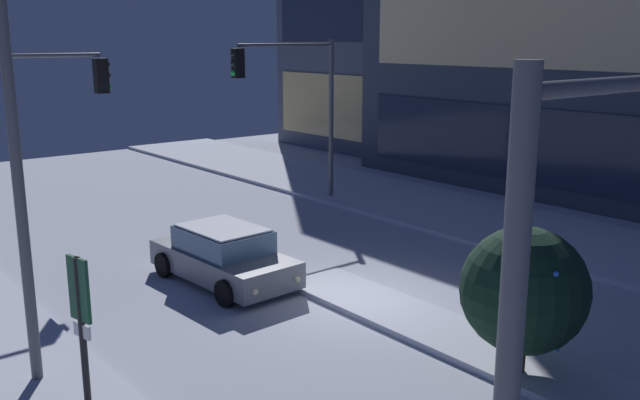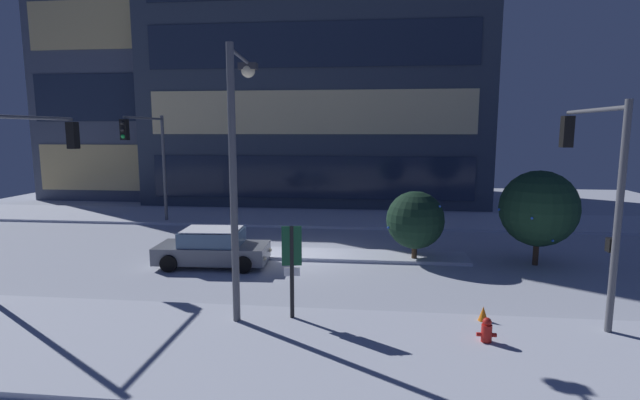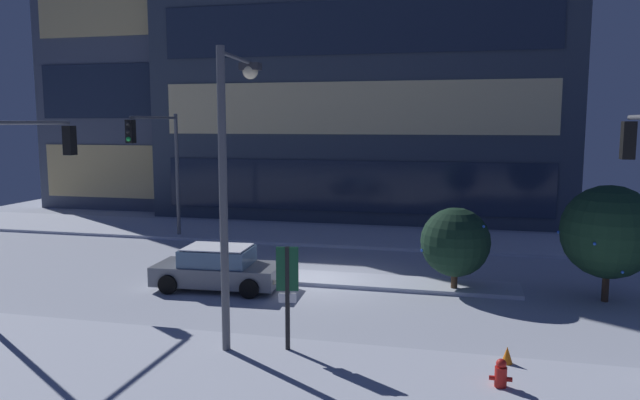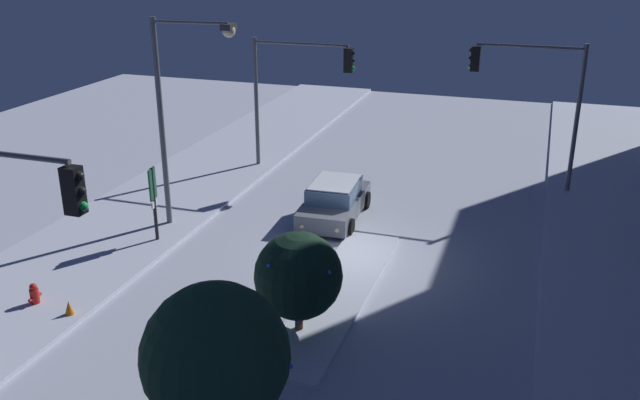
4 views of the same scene
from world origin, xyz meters
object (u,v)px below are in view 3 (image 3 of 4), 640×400
object	(u,v)px
traffic_light_corner_far_left	(159,153)
decorated_tree_median	(455,242)
parking_info_sign	(287,287)
traffic_light_corner_near_left	(21,175)
fire_hydrant	(501,377)
street_lamp_arched	(232,155)
decorated_tree_left_of_median	(609,232)
car_near	(218,269)
construction_cone	(507,358)

from	to	relation	value
traffic_light_corner_far_left	decorated_tree_median	bearing A→B (deg)	69.46
parking_info_sign	traffic_light_corner_near_left	bearing A→B (deg)	67.21
traffic_light_corner_far_left	parking_info_sign	distance (m)	15.59
traffic_light_corner_near_left	fire_hydrant	size ratio (longest dim) A/B	7.81
street_lamp_arched	decorated_tree_left_of_median	size ratio (longest dim) A/B	1.99
car_near	traffic_light_corner_far_left	xyz separation A→B (m)	(-5.69, 6.64, 3.61)
car_near	traffic_light_corner_far_left	distance (m)	9.46
construction_cone	street_lamp_arched	bearing A→B (deg)	179.21
decorated_tree_median	street_lamp_arched	bearing A→B (deg)	-131.22
street_lamp_arched	parking_info_sign	bearing A→B (deg)	-110.90
construction_cone	parking_info_sign	bearing A→B (deg)	-176.20
street_lamp_arched	traffic_light_corner_far_left	bearing A→B (deg)	30.77
street_lamp_arched	decorated_tree_left_of_median	bearing A→B (deg)	-63.53
street_lamp_arched	fire_hydrant	xyz separation A→B (m)	(6.61, -1.44, -4.58)
fire_hydrant	decorated_tree_median	distance (m)	7.92
parking_info_sign	traffic_light_corner_far_left	bearing A→B (deg)	28.26
street_lamp_arched	decorated_tree_median	bearing A→B (deg)	-46.21
car_near	traffic_light_corner_far_left	bearing A→B (deg)	127.68
traffic_light_corner_far_left	car_near	bearing A→B (deg)	40.64
car_near	traffic_light_corner_near_left	world-z (taller)	traffic_light_corner_near_left
traffic_light_corner_near_left	construction_cone	bearing A→B (deg)	-95.97
parking_info_sign	decorated_tree_median	world-z (taller)	decorated_tree_median
traffic_light_corner_near_left	fire_hydrant	world-z (taller)	traffic_light_corner_near_left
decorated_tree_left_of_median	traffic_light_corner_far_left	bearing A→B (deg)	164.51
decorated_tree_left_of_median	fire_hydrant	bearing A→B (deg)	-115.41
traffic_light_corner_near_left	fire_hydrant	xyz separation A→B (m)	(14.07, -2.84, -3.82)
fire_hydrant	decorated_tree_left_of_median	xyz separation A→B (m)	(3.67, 7.73, 1.93)
car_near	traffic_light_corner_near_left	bearing A→B (deg)	-148.55
car_near	decorated_tree_median	bearing A→B (deg)	7.60
traffic_light_corner_near_left	street_lamp_arched	distance (m)	7.63
car_near	street_lamp_arched	size ratio (longest dim) A/B	0.60
street_lamp_arched	car_near	bearing A→B (deg)	22.86
traffic_light_corner_far_left	construction_cone	distance (m)	19.37
decorated_tree_median	construction_cone	size ratio (longest dim) A/B	5.30
car_near	parking_info_sign	world-z (taller)	parking_info_sign
decorated_tree_left_of_median	construction_cone	distance (m)	7.53
traffic_light_corner_near_left	parking_info_sign	xyz separation A→B (m)	(9.02, -1.84, -2.43)
car_near	decorated_tree_median	distance (m)	8.23
car_near	construction_cone	xyz separation A→B (m)	(9.35, -4.88, -0.44)
traffic_light_corner_near_left	street_lamp_arched	world-z (taller)	street_lamp_arched
fire_hydrant	parking_info_sign	world-z (taller)	parking_info_sign
car_near	parking_info_sign	xyz separation A→B (m)	(4.08, -5.23, 1.04)
traffic_light_corner_near_left	traffic_light_corner_far_left	distance (m)	10.05
traffic_light_corner_far_left	decorated_tree_left_of_median	xyz separation A→B (m)	(18.50, -5.13, -2.03)
traffic_light_corner_near_left	decorated_tree_left_of_median	distance (m)	18.50
parking_info_sign	decorated_tree_left_of_median	distance (m)	11.03
fire_hydrant	car_near	bearing A→B (deg)	145.74
decorated_tree_median	traffic_light_corner_far_left	bearing A→B (deg)	159.46
fire_hydrant	decorated_tree_median	size ratio (longest dim) A/B	0.26
traffic_light_corner_far_left	decorated_tree_median	size ratio (longest dim) A/B	2.12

